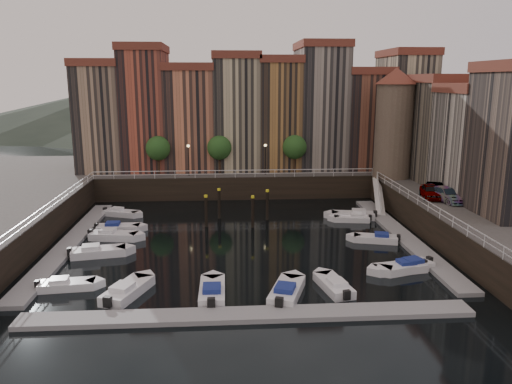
{
  "coord_description": "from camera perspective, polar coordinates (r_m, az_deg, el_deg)",
  "views": [
    {
      "loc": [
        -1.52,
        -47.28,
        15.33
      ],
      "look_at": [
        1.9,
        4.0,
        3.75
      ],
      "focal_mm": 35.0,
      "sensor_mm": 36.0,
      "label": 1
    }
  ],
  "objects": [
    {
      "name": "mooring_pilings",
      "position": [
        54.38,
        -2.25,
        -1.88
      ],
      "size": [
        7.09,
        4.21,
        3.78
      ],
      "color": "black",
      "rests_on": "ground"
    },
    {
      "name": "ground",
      "position": [
        49.73,
        -1.89,
        -5.26
      ],
      "size": [
        200.0,
        200.0,
        0.0
      ],
      "primitive_type": "plane",
      "color": "black",
      "rests_on": "ground"
    },
    {
      "name": "car_c",
      "position": [
        54.91,
        20.91,
        -0.35
      ],
      "size": [
        3.17,
        5.34,
        1.45
      ],
      "primitive_type": "imported",
      "rotation": [
        0.0,
        0.0,
        0.24
      ],
      "color": "gray",
      "rests_on": "quay_right"
    },
    {
      "name": "boat_right_0",
      "position": [
        43.21,
        16.97,
        -8.15
      ],
      "size": [
        4.82,
        3.03,
        1.08
      ],
      "rotation": [
        0.0,
        0.0,
        3.46
      ],
      "color": "silver",
      "rests_on": "ground"
    },
    {
      "name": "boat_left_2",
      "position": [
        51.17,
        -16.05,
        -4.8
      ],
      "size": [
        4.99,
        2.49,
        1.12
      ],
      "rotation": [
        0.0,
        0.0,
        -0.16
      ],
      "color": "silver",
      "rests_on": "ground"
    },
    {
      "name": "boat_right_1",
      "position": [
        42.83,
        16.23,
        -8.31
      ],
      "size": [
        4.62,
        2.35,
        1.04
      ],
      "rotation": [
        0.0,
        0.0,
        3.32
      ],
      "color": "silver",
      "rests_on": "ground"
    },
    {
      "name": "boat_near_1",
      "position": [
        36.84,
        -5.03,
        -11.28
      ],
      "size": [
        1.85,
        5.02,
        1.15
      ],
      "rotation": [
        0.0,
        0.0,
        1.57
      ],
      "color": "silver",
      "rests_on": "ground"
    },
    {
      "name": "boat_near_2",
      "position": [
        36.77,
        3.51,
        -11.28
      ],
      "size": [
        3.37,
        5.28,
        1.19
      ],
      "rotation": [
        0.0,
        0.0,
        1.24
      ],
      "color": "silver",
      "rests_on": "ground"
    },
    {
      "name": "boat_right_3",
      "position": [
        56.33,
        10.98,
        -3.0
      ],
      "size": [
        4.18,
        2.05,
        0.94
      ],
      "rotation": [
        0.0,
        0.0,
        2.99
      ],
      "color": "silver",
      "rests_on": "ground"
    },
    {
      "name": "dock_near",
      "position": [
        33.9,
        -0.87,
        -13.86
      ],
      "size": [
        30.0,
        2.0,
        0.35
      ],
      "primitive_type": "cube",
      "color": "gray",
      "rests_on": "ground"
    },
    {
      "name": "car_b",
      "position": [
        56.92,
        19.73,
        0.16
      ],
      "size": [
        2.78,
        4.56,
        1.42
      ],
      "primitive_type": "imported",
      "rotation": [
        0.0,
        0.0,
        -0.32
      ],
      "color": "gray",
      "rests_on": "quay_right"
    },
    {
      "name": "corner_tower",
      "position": [
        65.62,
        15.49,
        7.76
      ],
      "size": [
        5.2,
        5.2,
        13.8
      ],
      "color": "#6B5B4C",
      "rests_on": "quay_right"
    },
    {
      "name": "boat_left_1",
      "position": [
        46.85,
        -17.7,
        -6.53
      ],
      "size": [
        5.09,
        2.62,
        1.14
      ],
      "rotation": [
        0.0,
        0.0,
        0.18
      ],
      "color": "silver",
      "rests_on": "ground"
    },
    {
      "name": "boat_near_3",
      "position": [
        38.24,
        8.93,
        -10.52
      ],
      "size": [
        2.48,
        4.69,
        1.05
      ],
      "rotation": [
        0.0,
        0.0,
        1.77
      ],
      "color": "silver",
      "rests_on": "ground"
    },
    {
      "name": "boat_right_2",
      "position": [
        49.81,
        13.63,
        -5.19
      ],
      "size": [
        4.46,
        2.56,
        1.0
      ],
      "rotation": [
        0.0,
        0.0,
        2.89
      ],
      "color": "silver",
      "rests_on": "ground"
    },
    {
      "name": "boat_right_4",
      "position": [
        57.47,
        11.14,
        -2.62
      ],
      "size": [
        5.16,
        2.63,
        1.16
      ],
      "rotation": [
        0.0,
        0.0,
        2.96
      ],
      "color": "silver",
      "rests_on": "ground"
    },
    {
      "name": "dock_left",
      "position": [
        50.87,
        -20.49,
        -5.47
      ],
      "size": [
        2.0,
        28.0,
        0.35
      ],
      "primitive_type": "cube",
      "color": "gray",
      "rests_on": "ground"
    },
    {
      "name": "boat_left_0",
      "position": [
        40.57,
        -20.92,
        -9.89
      ],
      "size": [
        4.36,
        1.94,
        0.98
      ],
      "rotation": [
        0.0,
        0.0,
        0.1
      ],
      "color": "silver",
      "rests_on": "ground"
    },
    {
      "name": "promenade_trees",
      "position": [
        66.06,
        -3.63,
        5.07
      ],
      "size": [
        21.2,
        3.2,
        5.2
      ],
      "color": "black",
      "rests_on": "quay_far"
    },
    {
      "name": "quay_far",
      "position": [
        74.59,
        -2.58,
        2.0
      ],
      "size": [
        80.0,
        20.0,
        3.0
      ],
      "primitive_type": "cube",
      "color": "black",
      "rests_on": "ground"
    },
    {
      "name": "gangway",
      "position": [
        61.71,
        13.85,
        -0.23
      ],
      "size": [
        2.78,
        8.32,
        3.73
      ],
      "color": "white",
      "rests_on": "ground"
    },
    {
      "name": "boat_left_4",
      "position": [
        59.67,
        -15.25,
        -2.31
      ],
      "size": [
        4.4,
        2.91,
        0.99
      ],
      "rotation": [
        0.0,
        0.0,
        -0.36
      ],
      "color": "silver",
      "rests_on": "ground"
    },
    {
      "name": "street_lamps",
      "position": [
        65.17,
        -3.33,
        4.35
      ],
      "size": [
        10.36,
        0.36,
        4.18
      ],
      "color": "black",
      "rests_on": "quay_far"
    },
    {
      "name": "car_a",
      "position": [
        55.74,
        19.29,
        -0.02
      ],
      "size": [
        2.63,
        4.63,
        1.48
      ],
      "primitive_type": "imported",
      "rotation": [
        0.0,
        0.0,
        -0.21
      ],
      "color": "gray",
      "rests_on": "quay_right"
    },
    {
      "name": "right_terrace",
      "position": [
        58.54,
        24.95,
        5.86
      ],
      "size": [
        9.3,
        24.3,
        14.0
      ],
      "color": "#69604F",
      "rests_on": "quay_right"
    },
    {
      "name": "far_terrace",
      "position": [
        71.08,
        0.09,
        9.17
      ],
      "size": [
        48.7,
        10.3,
        17.5
      ],
      "color": "#9B7E63",
      "rests_on": "quay_far"
    },
    {
      "name": "mountains",
      "position": [
        157.49,
        -2.67,
        9.99
      ],
      "size": [
        145.0,
        100.0,
        18.0
      ],
      "color": "#2D382D",
      "rests_on": "ground"
    },
    {
      "name": "boat_left_3",
      "position": [
        53.77,
        -15.55,
        -3.95
      ],
      "size": [
        4.58,
        1.67,
        1.05
      ],
      "rotation": [
        0.0,
        0.0,
        -0.0
      ],
      "color": "silver",
      "rests_on": "ground"
    },
    {
      "name": "railings",
      "position": [
        53.45,
        -2.09,
        0.22
      ],
      "size": [
        36.08,
        34.04,
        0.52
      ],
      "color": "white",
      "rests_on": "ground"
    },
    {
      "name": "boat_near_0",
      "position": [
        38.01,
        -14.55,
        -10.87
      ],
      "size": [
        3.48,
        5.21,
        1.18
      ],
      "rotation": [
        0.0,
        0.0,
        1.2
      ],
      "color": "silver",
      "rests_on": "ground"
    },
    {
      "name": "dock_right",
      "position": [
        51.82,
        16.43,
        -4.84
      ],
      "size": [
        2.0,
        28.0,
        0.35
      ],
      "primitive_type": "cube",
      "color": "gray",
      "rests_on": "ground"
    }
  ]
}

